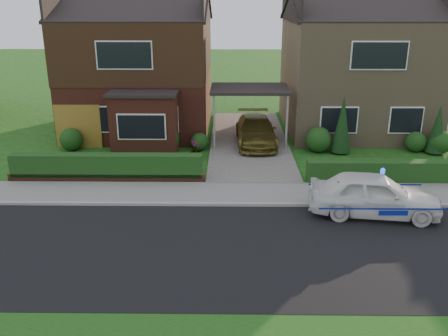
{
  "coord_description": "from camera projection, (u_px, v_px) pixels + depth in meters",
  "views": [
    {
      "loc": [
        -0.97,
        -12.04,
        6.73
      ],
      "look_at": [
        -1.16,
        3.5,
        1.25
      ],
      "focal_mm": 38.0,
      "sensor_mm": 36.0,
      "label": 1
    }
  ],
  "objects": [
    {
      "name": "carport_link",
      "position": [
        250.0,
        90.0,
        23.03
      ],
      "size": [
        3.8,
        3.0,
        2.77
      ],
      "color": "black",
      "rests_on": "ground"
    },
    {
      "name": "ground",
      "position": [
        263.0,
        250.0,
        13.58
      ],
      "size": [
        120.0,
        120.0,
        0.0
      ],
      "primitive_type": "plane",
      "color": "#154913",
      "rests_on": "ground"
    },
    {
      "name": "shrub_right_near",
      "position": [
        319.0,
        140.0,
        22.21
      ],
      "size": [
        1.2,
        1.2,
        1.2
      ],
      "primitive_type": "sphere",
      "color": "#113714",
      "rests_on": "ground"
    },
    {
      "name": "shrub_right_far",
      "position": [
        440.0,
        142.0,
        21.97
      ],
      "size": [
        1.08,
        1.08,
        1.08
      ],
      "primitive_type": "sphere",
      "color": "#113714",
      "rests_on": "ground"
    },
    {
      "name": "house_right",
      "position": [
        356.0,
        61.0,
        25.49
      ],
      "size": [
        7.5,
        8.06,
        7.25
      ],
      "color": "#927B59",
      "rests_on": "ground"
    },
    {
      "name": "potted_plant_b",
      "position": [
        101.0,
        166.0,
        19.17
      ],
      "size": [
        0.59,
        0.57,
        0.84
      ],
      "primitive_type": "imported",
      "rotation": [
        0.0,
        0.0,
        0.62
      ],
      "color": "gray",
      "rests_on": "ground"
    },
    {
      "name": "driveway",
      "position": [
        249.0,
        141.0,
        23.93
      ],
      "size": [
        3.8,
        12.0,
        0.12
      ],
      "primitive_type": "cube",
      "color": "#666059",
      "rests_on": "ground"
    },
    {
      "name": "hedge_right",
      "position": [
        402.0,
        183.0,
        18.56
      ],
      "size": [
        7.5,
        0.55,
        0.8
      ],
      "primitive_type": "cube",
      "color": "#113714",
      "rests_on": "ground"
    },
    {
      "name": "police_car",
      "position": [
        374.0,
        195.0,
        15.56
      ],
      "size": [
        3.89,
        4.42,
        1.61
      ],
      "rotation": [
        0.0,
        0.0,
        1.44
      ],
      "color": "white",
      "rests_on": "ground"
    },
    {
      "name": "shrub_left_mid",
      "position": [
        165.0,
        138.0,
        22.18
      ],
      "size": [
        1.32,
        1.32,
        1.32
      ],
      "primitive_type": "sphere",
      "color": "#113714",
      "rests_on": "ground"
    },
    {
      "name": "shrub_right_mid",
      "position": [
        416.0,
        142.0,
        22.29
      ],
      "size": [
        0.96,
        0.96,
        0.96
      ],
      "primitive_type": "sphere",
      "color": "#113714",
      "rests_on": "ground"
    },
    {
      "name": "conifer_a",
      "position": [
        342.0,
        126.0,
        21.77
      ],
      "size": [
        0.9,
        0.9,
        2.6
      ],
      "primitive_type": "cone",
      "color": "black",
      "rests_on": "ground"
    },
    {
      "name": "sidewalk",
      "position": [
        256.0,
        193.0,
        17.43
      ],
      "size": [
        60.0,
        2.0,
        0.1
      ],
      "primitive_type": "cube",
      "color": "slate",
      "rests_on": "ground"
    },
    {
      "name": "kerb",
      "position": [
        257.0,
        205.0,
        16.44
      ],
      "size": [
        60.0,
        0.16,
        0.12
      ],
      "primitive_type": "cube",
      "color": "#9E9993",
      "rests_on": "ground"
    },
    {
      "name": "house_left",
      "position": [
        141.0,
        59.0,
        25.49
      ],
      "size": [
        7.5,
        9.53,
        7.25
      ],
      "color": "brown",
      "rests_on": "ground"
    },
    {
      "name": "shrub_left_near",
      "position": [
        200.0,
        142.0,
        22.52
      ],
      "size": [
        0.84,
        0.84,
        0.84
      ],
      "primitive_type": "sphere",
      "color": "#113714",
      "rests_on": "ground"
    },
    {
      "name": "conifer_b",
      "position": [
        437.0,
        131.0,
        21.79
      ],
      "size": [
        0.9,
        0.9,
        2.2
      ],
      "primitive_type": "cone",
      "color": "black",
      "rests_on": "ground"
    },
    {
      "name": "dwarf_wall",
      "position": [
        107.0,
        178.0,
        18.59
      ],
      "size": [
        7.7,
        0.25,
        0.36
      ],
      "primitive_type": "cube",
      "color": "brown",
      "rests_on": "ground"
    },
    {
      "name": "driveway_car",
      "position": [
        256.0,
        131.0,
        23.06
      ],
      "size": [
        1.96,
        4.59,
        1.32
      ],
      "primitive_type": "imported",
      "rotation": [
        0.0,
        0.0,
        0.03
      ],
      "color": "brown",
      "rests_on": "driveway"
    },
    {
      "name": "road",
      "position": [
        263.0,
        250.0,
        13.58
      ],
      "size": [
        60.0,
        6.0,
        0.02
      ],
      "primitive_type": "cube",
      "color": "black",
      "rests_on": "ground"
    },
    {
      "name": "potted_plant_c",
      "position": [
        196.0,
        150.0,
        21.22
      ],
      "size": [
        0.64,
        0.64,
        0.84
      ],
      "primitive_type": "imported",
      "rotation": [
        0.0,
        0.0,
        1.08
      ],
      "color": "gray",
      "rests_on": "ground"
    },
    {
      "name": "garage_door",
      "position": [
        78.0,
        126.0,
        22.72
      ],
      "size": [
        2.2,
        0.1,
        2.1
      ],
      "primitive_type": "cube",
      "color": "olive",
      "rests_on": "ground"
    },
    {
      "name": "potted_plant_a",
      "position": [
        65.0,
        164.0,
        19.44
      ],
      "size": [
        0.45,
        0.32,
        0.83
      ],
      "primitive_type": "imported",
      "rotation": [
        0.0,
        0.0,
        -0.06
      ],
      "color": "gray",
      "rests_on": "ground"
    },
    {
      "name": "shrub_left_far",
      "position": [
        71.0,
        139.0,
        22.46
      ],
      "size": [
        1.08,
        1.08,
        1.08
      ],
      "primitive_type": "sphere",
      "color": "#113714",
      "rests_on": "ground"
    },
    {
      "name": "hedge_left",
      "position": [
        108.0,
        181.0,
        18.79
      ],
      "size": [
        7.5,
        0.55,
        0.9
      ],
      "primitive_type": "cube",
      "color": "#113714",
      "rests_on": "ground"
    }
  ]
}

